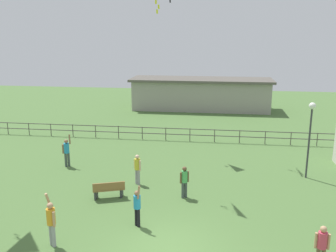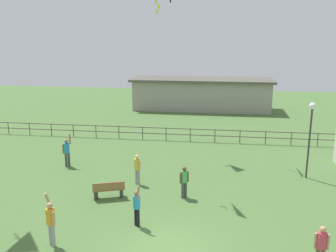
% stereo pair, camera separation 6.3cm
% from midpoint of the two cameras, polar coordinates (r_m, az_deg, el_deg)
% --- Properties ---
extents(ground_plane, '(80.00, 80.00, 0.00)m').
position_cam_midpoint_polar(ground_plane, '(14.33, -0.41, -18.10)').
color(ground_plane, '#4C7038').
extents(lamppost, '(0.36, 0.36, 4.14)m').
position_cam_midpoint_polar(lamppost, '(20.91, 20.89, 0.40)').
color(lamppost, '#38383D').
rests_on(lamppost, ground_plane).
extents(park_bench, '(1.55, 0.90, 0.85)m').
position_cam_midpoint_polar(park_bench, '(18.05, -9.13, -9.53)').
color(park_bench, olive).
rests_on(park_bench, ground_plane).
extents(person_1, '(0.42, 0.31, 1.60)m').
position_cam_midpoint_polar(person_1, '(19.34, -4.79, -6.32)').
color(person_1, '#99999E').
rests_on(person_1, ground_plane).
extents(person_2, '(0.46, 0.47, 2.01)m').
position_cam_midpoint_polar(person_2, '(14.59, -17.52, -13.61)').
color(person_2, '#99999E').
rests_on(person_2, ground_plane).
extents(person_3, '(0.38, 0.42, 1.81)m').
position_cam_midpoint_polar(person_3, '(15.34, -4.86, -11.98)').
color(person_3, black).
rests_on(person_3, ground_plane).
extents(person_4, '(0.48, 0.29, 1.59)m').
position_cam_midpoint_polar(person_4, '(13.68, 22.32, -16.46)').
color(person_4, brown).
rests_on(person_4, ground_plane).
extents(person_5, '(0.52, 0.32, 1.94)m').
position_cam_midpoint_polar(person_5, '(22.57, -15.30, -3.65)').
color(person_5, '#3F4C47').
rests_on(person_5, ground_plane).
extents(person_7, '(0.41, 0.30, 1.56)m').
position_cam_midpoint_polar(person_7, '(17.77, 2.42, -8.23)').
color(person_7, '#3F4C47').
rests_on(person_7, ground_plane).
extents(waterfront_railing, '(36.03, 0.06, 0.95)m').
position_cam_midpoint_polar(waterfront_railing, '(27.01, 3.22, -1.03)').
color(waterfront_railing, '#4C4742').
rests_on(waterfront_railing, ground_plane).
extents(pavilion_building, '(14.29, 4.44, 3.17)m').
position_cam_midpoint_polar(pavilion_building, '(38.53, 5.01, 4.93)').
color(pavilion_building, gray).
rests_on(pavilion_building, ground_plane).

